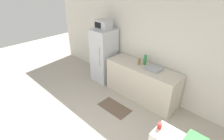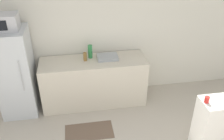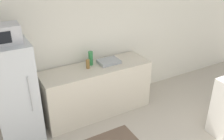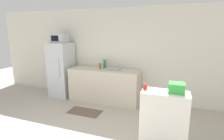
% 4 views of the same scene
% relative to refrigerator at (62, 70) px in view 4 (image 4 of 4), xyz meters
% --- Properties ---
extents(wall_back, '(8.00, 0.06, 2.60)m').
position_rel_refrigerator_xyz_m(wall_back, '(1.52, 0.41, 0.48)').
color(wall_back, silver).
rests_on(wall_back, ground_plane).
extents(refrigerator, '(0.62, 0.67, 1.63)m').
position_rel_refrigerator_xyz_m(refrigerator, '(0.00, 0.00, 0.00)').
color(refrigerator, silver).
rests_on(refrigerator, ground_plane).
extents(microwave, '(0.44, 0.34, 0.26)m').
position_rel_refrigerator_xyz_m(microwave, '(-0.00, -0.00, 0.95)').
color(microwave, '#BCBCC1').
rests_on(microwave, refrigerator).
extents(counter, '(1.98, 0.64, 0.93)m').
position_rel_refrigerator_xyz_m(counter, '(1.39, 0.03, -0.35)').
color(counter, beige).
rests_on(counter, ground_plane).
extents(sink_basin, '(0.38, 0.28, 0.06)m').
position_rel_refrigerator_xyz_m(sink_basin, '(1.67, 0.08, 0.14)').
color(sink_basin, '#9EA3A8').
rests_on(sink_basin, counter).
extents(bottle_tall, '(0.08, 0.08, 0.26)m').
position_rel_refrigerator_xyz_m(bottle_tall, '(1.36, 0.17, 0.24)').
color(bottle_tall, '#2D7F42').
rests_on(bottle_tall, counter).
extents(bottle_short, '(0.07, 0.07, 0.16)m').
position_rel_refrigerator_xyz_m(bottle_short, '(1.25, 0.06, 0.19)').
color(bottle_short, olive).
rests_on(bottle_short, counter).
extents(shelf_cabinet, '(0.75, 0.36, 1.00)m').
position_rel_refrigerator_xyz_m(shelf_cabinet, '(3.12, -1.56, -0.32)').
color(shelf_cabinet, white).
rests_on(shelf_cabinet, ground_plane).
extents(basket, '(0.24, 0.23, 0.16)m').
position_rel_refrigerator_xyz_m(basket, '(3.28, -1.54, 0.27)').
color(basket, green).
rests_on(basket, shelf_cabinet).
extents(jar, '(0.07, 0.07, 0.09)m').
position_rel_refrigerator_xyz_m(jar, '(2.79, -1.56, 0.23)').
color(jar, red).
rests_on(jar, shelf_cabinet).
extents(kitchen_rug, '(0.83, 0.44, 0.01)m').
position_rel_refrigerator_xyz_m(kitchen_rug, '(1.21, -0.81, -0.81)').
color(kitchen_rug, brown).
rests_on(kitchen_rug, ground_plane).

